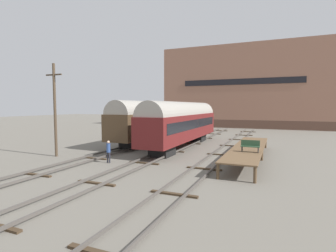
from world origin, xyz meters
TOP-DOWN VIEW (x-y plane):
  - ground_plane at (0.00, 0.00)m, footprint 200.00×200.00m
  - track_left at (-4.95, 0.00)m, footprint 2.60×60.00m
  - track_middle at (0.00, 0.00)m, footprint 2.60×60.00m
  - track_right at (4.95, 0.00)m, footprint 2.60×60.00m
  - train_car_brown at (-4.95, 9.38)m, footprint 3.09×18.50m
  - train_car_maroon at (0.00, 6.25)m, footprint 2.98×17.49m
  - station_platform at (7.54, 1.99)m, footprint 2.53×14.62m
  - bench at (7.91, -0.55)m, footprint 1.40×0.40m
  - person_worker at (-2.79, -3.89)m, footprint 0.32×0.32m
  - utility_pole at (-8.89, -3.42)m, footprint 1.80×0.24m
  - warehouse_building at (2.51, 41.23)m, footprint 34.35×13.80m

SIDE VIEW (x-z plane):
  - ground_plane at x=0.00m, z-range 0.00..0.00m
  - track_left at x=-4.95m, z-range 0.01..0.27m
  - track_middle at x=0.00m, z-range 0.01..0.27m
  - track_right at x=4.95m, z-range 0.01..0.27m
  - station_platform at x=7.54m, z-range 0.46..1.55m
  - person_worker at x=-2.79m, z-range 0.19..2.01m
  - bench at x=7.91m, z-range 1.12..2.03m
  - train_car_maroon at x=0.00m, z-range 0.35..5.43m
  - train_car_brown at x=-4.95m, z-range 0.35..5.57m
  - utility_pole at x=-8.89m, z-range 0.16..8.60m
  - warehouse_building at x=2.51m, z-range 0.00..17.49m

